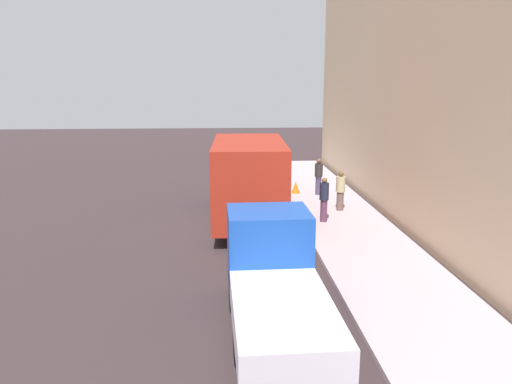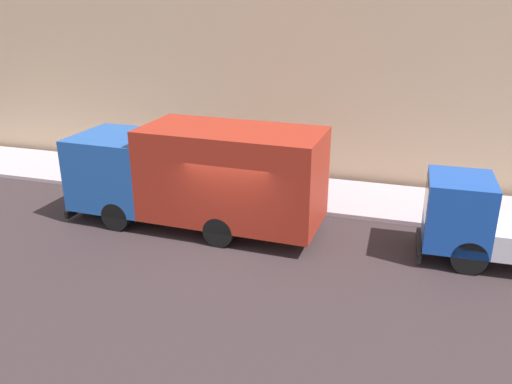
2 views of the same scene
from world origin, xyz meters
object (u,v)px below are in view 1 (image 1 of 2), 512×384
at_px(large_utility_truck, 248,176).
at_px(pedestrian_standing, 340,190).
at_px(traffic_cone_orange, 296,187).
at_px(pedestrian_walking, 319,176).
at_px(pedestrian_third, 324,198).
at_px(small_flatbed_truck, 274,279).

bearing_deg(large_utility_truck, pedestrian_standing, 11.81).
distance_m(pedestrian_standing, traffic_cone_orange, 3.61).
relative_size(pedestrian_walking, pedestrian_third, 1.00).
xyz_separation_m(small_flatbed_truck, pedestrian_standing, (3.70, 9.44, -0.11)).
xyz_separation_m(large_utility_truck, pedestrian_standing, (3.83, 0.67, -0.77)).
relative_size(pedestrian_standing, traffic_cone_orange, 2.90).
xyz_separation_m(pedestrian_third, traffic_cone_orange, (-0.36, 4.93, -0.62)).
bearing_deg(pedestrian_walking, pedestrian_standing, -34.53).
height_order(large_utility_truck, pedestrian_third, large_utility_truck).
distance_m(small_flatbed_truck, pedestrian_third, 8.26).
xyz_separation_m(small_flatbed_truck, pedestrian_walking, (3.35, 12.39, -0.06)).
height_order(large_utility_truck, pedestrian_standing, large_utility_truck).
height_order(large_utility_truck, pedestrian_walking, large_utility_truck).
bearing_deg(small_flatbed_truck, large_utility_truck, 89.52).
height_order(pedestrian_walking, pedestrian_third, same).
relative_size(small_flatbed_truck, traffic_cone_orange, 9.69).
bearing_deg(traffic_cone_orange, pedestrian_walking, -18.70).
distance_m(small_flatbed_truck, pedestrian_walking, 12.84).
relative_size(small_flatbed_truck, pedestrian_walking, 3.20).
relative_size(pedestrian_walking, traffic_cone_orange, 3.03).
xyz_separation_m(pedestrian_walking, pedestrian_standing, (0.35, -2.95, -0.05)).
bearing_deg(pedestrian_third, pedestrian_standing, -84.16).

